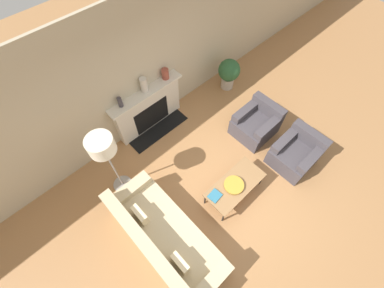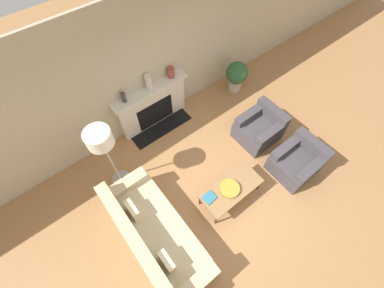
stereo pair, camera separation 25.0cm
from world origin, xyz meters
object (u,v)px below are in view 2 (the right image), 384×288
Objects in this scene: book at (209,197)px; mantel_vase_center_left at (149,82)px; mantel_vase_center_right at (171,72)px; coffee_table at (231,189)px; mantel_vase_left at (124,97)px; bowl at (230,188)px; potted_plant at (237,75)px; armchair_far at (260,128)px; floor_lamp at (101,142)px; couch at (155,235)px; armchair_near at (297,161)px; fireplace at (153,107)px.

mantel_vase_center_left reaches higher than book.
mantel_vase_center_right is at bearing 64.01° from book.
coffee_table is 5.38× the size of mantel_vase_left.
bowl is 2.60m from mantel_vase_center_right.
mantel_vase_center_right is 0.27× the size of potted_plant.
armchair_far is at bearing 11.25° from book.
mantel_vase_center_left is 2.30m from potted_plant.
floor_lamp is at bearing -149.76° from mantel_vase_center_left.
mantel_vase_center_left is 0.54m from mantel_vase_center_right.
couch is 1.89× the size of coffee_table.
couch is at bearing 173.17° from coffee_table.
couch is 1.36× the size of floor_lamp.
book is 1.07× the size of mantel_vase_left.
armchair_near is 2.50m from potted_plant.
coffee_table is at bearing -96.83° from couch.
coffee_table is 3.17× the size of bowl.
coffee_table is 2.66m from mantel_vase_left.
armchair_near is 1.03m from armchair_far.
mantel_vase_left is (0.91, 2.27, 0.85)m from couch.
fireplace reaches higher than book.
armchair_near is 2.34× the size of bowl.
armchair_near is 3.64m from mantel_vase_left.
mantel_vase_left reaches higher than couch.
potted_plant is at bearing 44.29° from bowl.
coffee_table is at bearing -103.87° from armchair_near.
mantel_vase_left reaches higher than armchair_far.
couch is 2.57× the size of armchair_near.
couch is 1.14m from book.
book is at bearing -55.70° from floor_lamp.
bowl is at bearing -103.67° from armchair_near.
mantel_vase_left is at bearing -142.91° from armchair_near.
armchair_far is 2.23m from mantel_vase_center_right.
mantel_vase_center_right reaches higher than mantel_vase_left.
potted_plant is at bearing 6.79° from floor_lamp.
armchair_far is 1.08× the size of potted_plant.
mantel_vase_left is 0.58m from mantel_vase_center_left.
couch reaches higher than armchair_far.
fireplace is at bearing 30.10° from floor_lamp.
fireplace is at bearing 76.57° from book.
armchair_far is at bearing -60.23° from mantel_vase_center_right.
book is (-0.34, -2.33, -0.10)m from fireplace.
armchair_far reaches higher than coffee_table.
couch is 3.08m from armchair_far.
coffee_table is at bearing -100.43° from mantel_vase_center_right.
mantel_vase_center_right is (-1.02, 1.78, 0.88)m from armchair_far.
armchair_far is at bearing 180.00° from armchair_near.
coffee_table is 0.08m from bowl.
potted_plant is (2.16, -0.38, -0.04)m from fireplace.
fireplace is 0.71m from mantel_vase_center_left.
fireplace reaches higher than bowl.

